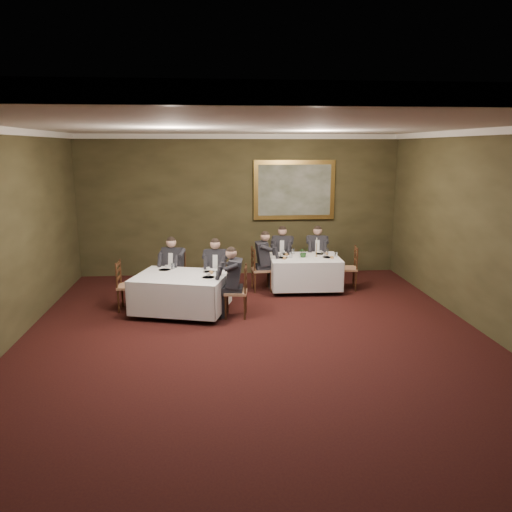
{
  "coord_description": "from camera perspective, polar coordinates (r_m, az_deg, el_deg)",
  "views": [
    {
      "loc": [
        -0.69,
        -7.48,
        3.19
      ],
      "look_at": [
        0.13,
        1.8,
        1.15
      ],
      "focal_mm": 35.0,
      "sensor_mm": 36.0,
      "label": 1
    }
  ],
  "objects": [
    {
      "name": "chair_main_backright",
      "position": [
        12.23,
        6.93,
        -1.48
      ],
      "size": [
        0.51,
        0.49,
        1.0
      ],
      "rotation": [
        0.0,
        0.0,
        2.97
      ],
      "color": "#976D4D",
      "rests_on": "ground"
    },
    {
      "name": "place_setting_table_main",
      "position": [
        11.57,
        3.54,
        0.39
      ],
      "size": [
        0.33,
        0.31,
        0.14
      ],
      "color": "white",
      "rests_on": "table_main"
    },
    {
      "name": "right_wall",
      "position": [
        8.94,
        26.69,
        1.78
      ],
      "size": [
        0.1,
        10.0,
        3.5
      ],
      "primitive_type": "cube",
      "color": "#2F2B17",
      "rests_on": "ground"
    },
    {
      "name": "chair_sec_backleft",
      "position": [
        10.84,
        -9.31,
        -3.36
      ],
      "size": [
        0.55,
        0.54,
        1.0
      ],
      "rotation": [
        0.0,
        0.0,
        2.82
      ],
      "color": "#976D4D",
      "rests_on": "ground"
    },
    {
      "name": "crown_molding",
      "position": [
        7.51,
        0.23,
        14.28
      ],
      "size": [
        8.0,
        10.0,
        0.12
      ],
      "color": "white",
      "rests_on": "back_wall"
    },
    {
      "name": "diner_main_backright",
      "position": [
        12.17,
        6.96,
        -0.45
      ],
      "size": [
        0.48,
        0.54,
        1.35
      ],
      "rotation": [
        0.0,
        0.0,
        2.97
      ],
      "color": "black",
      "rests_on": "chair_main_backright"
    },
    {
      "name": "table_second",
      "position": [
        9.84,
        -8.53,
        -3.95
      ],
      "size": [
        2.03,
        1.74,
        0.67
      ],
      "rotation": [
        0.0,
        0.0,
        -0.27
      ],
      "color": "black",
      "rests_on": "ground"
    },
    {
      "name": "front_wall",
      "position": [
        2.94,
        9.63,
        -17.03
      ],
      "size": [
        8.0,
        0.1,
        3.5
      ],
      "primitive_type": "cube",
      "color": "#2F2B17",
      "rests_on": "ground"
    },
    {
      "name": "chair_sec_backright",
      "position": [
        10.57,
        -4.55,
        -3.64
      ],
      "size": [
        0.49,
        0.47,
        1.0
      ],
      "rotation": [
        0.0,
        0.0,
        3.02
      ],
      "color": "#976D4D",
      "rests_on": "ground"
    },
    {
      "name": "table_main",
      "position": [
        11.35,
        5.57,
        -1.67
      ],
      "size": [
        1.61,
        1.25,
        0.67
      ],
      "rotation": [
        0.0,
        0.0,
        -0.03
      ],
      "color": "black",
      "rests_on": "ground"
    },
    {
      "name": "place_setting_table_second",
      "position": [
        10.26,
        -10.1,
        -1.33
      ],
      "size": [
        0.33,
        0.31,
        0.14
      ],
      "color": "white",
      "rests_on": "table_second"
    },
    {
      "name": "ceiling",
      "position": [
        7.51,
        0.23,
        14.73
      ],
      "size": [
        8.0,
        10.0,
        0.1
      ],
      "primitive_type": "cube",
      "color": "silver",
      "rests_on": "back_wall"
    },
    {
      "name": "painting",
      "position": [
        12.63,
        4.4,
        7.53
      ],
      "size": [
        2.04,
        0.09,
        1.48
      ],
      "color": "#DEBB51",
      "rests_on": "back_wall"
    },
    {
      "name": "diner_sec_endright",
      "position": [
        9.53,
        -2.33,
        -3.97
      ],
      "size": [
        0.53,
        0.46,
        1.35
      ],
      "rotation": [
        0.0,
        0.0,
        1.44
      ],
      "color": "black",
      "rests_on": "chair_sec_endright"
    },
    {
      "name": "centerpiece",
      "position": [
        11.24,
        5.45,
        0.5
      ],
      "size": [
        0.26,
        0.24,
        0.25
      ],
      "primitive_type": "imported",
      "rotation": [
        0.0,
        0.0,
        0.24
      ],
      "color": "#2D5926",
      "rests_on": "table_main"
    },
    {
      "name": "diner_sec_backleft",
      "position": [
        10.77,
        -9.37,
        -2.2
      ],
      "size": [
        0.53,
        0.58,
        1.35
      ],
      "rotation": [
        0.0,
        0.0,
        2.82
      ],
      "color": "black",
      "rests_on": "chair_sec_backleft"
    },
    {
      "name": "chair_main_endright",
      "position": [
        11.58,
        10.4,
        -2.38
      ],
      "size": [
        0.48,
        0.5,
        1.0
      ],
      "rotation": [
        0.0,
        0.0,
        1.42
      ],
      "color": "#976D4D",
      "rests_on": "ground"
    },
    {
      "name": "diner_main_backleft",
      "position": [
        12.05,
        3.03,
        -0.5
      ],
      "size": [
        0.5,
        0.56,
        1.35
      ],
      "rotation": [
        0.0,
        0.0,
        2.9
      ],
      "color": "black",
      "rests_on": "chair_main_backleft"
    },
    {
      "name": "candlestick",
      "position": [
        11.34,
        6.93,
        0.76
      ],
      "size": [
        0.07,
        0.07,
        0.45
      ],
      "color": "#B18336",
      "rests_on": "table_main"
    },
    {
      "name": "back_wall",
      "position": [
        12.58,
        -1.89,
        5.78
      ],
      "size": [
        8.0,
        0.1,
        3.5
      ],
      "primitive_type": "cube",
      "color": "#2F2B17",
      "rests_on": "ground"
    },
    {
      "name": "diner_sec_backright",
      "position": [
        10.5,
        -4.58,
        -2.46
      ],
      "size": [
        0.45,
        0.52,
        1.35
      ],
      "rotation": [
        0.0,
        0.0,
        3.02
      ],
      "color": "black",
      "rests_on": "chair_sec_backright"
    },
    {
      "name": "chair_sec_endright",
      "position": [
        9.59,
        -2.25,
        -5.28
      ],
      "size": [
        0.47,
        0.49,
        1.0
      ],
      "rotation": [
        0.0,
        0.0,
        1.44
      ],
      "color": "#976D4D",
      "rests_on": "ground"
    },
    {
      "name": "chair_main_endleft",
      "position": [
        11.28,
        0.58,
        -2.56
      ],
      "size": [
        0.45,
        0.47,
        1.0
      ],
      "rotation": [
        0.0,
        0.0,
        -1.49
      ],
      "color": "#976D4D",
      "rests_on": "ground"
    },
    {
      "name": "chair_sec_endleft",
      "position": [
        10.28,
        -14.33,
        -4.45
      ],
      "size": [
        0.43,
        0.45,
        1.0
      ],
      "rotation": [
        0.0,
        0.0,
        -1.59
      ],
      "color": "#976D4D",
      "rests_on": "ground"
    },
    {
      "name": "chair_main_backleft",
      "position": [
        12.11,
        3.03,
        -1.54
      ],
      "size": [
        0.53,
        0.51,
        1.0
      ],
      "rotation": [
        0.0,
        0.0,
        2.9
      ],
      "color": "#976D4D",
      "rests_on": "ground"
    },
    {
      "name": "diner_main_endleft",
      "position": [
        11.23,
        0.64,
        -1.43
      ],
      "size": [
        0.51,
        0.44,
        1.35
      ],
      "rotation": [
        0.0,
        0.0,
        -1.49
      ],
      "color": "black",
      "rests_on": "chair_main_endleft"
    },
    {
      "name": "ground",
      "position": [
        8.16,
        0.21,
        -10.65
      ],
      "size": [
        10.0,
        10.0,
        0.0
      ],
      "primitive_type": "plane",
      "color": "black",
      "rests_on": "ground"
    }
  ]
}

